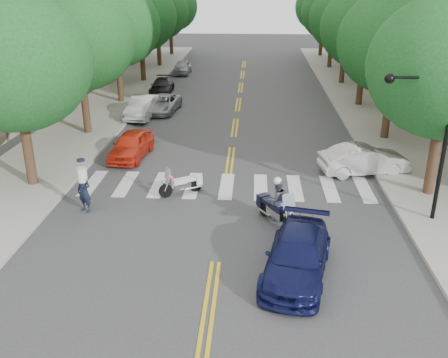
# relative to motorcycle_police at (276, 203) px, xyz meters

# --- Properties ---
(ground) EXTENTS (140.00, 140.00, 0.00)m
(ground) POSITION_rel_motorcycle_police_xyz_m (-2.08, -3.00, -0.86)
(ground) COLOR #38383A
(ground) RESTS_ON ground
(sidewalk_left) EXTENTS (5.00, 60.00, 0.15)m
(sidewalk_left) POSITION_rel_motorcycle_police_xyz_m (-11.58, 19.00, -0.79)
(sidewalk_left) COLOR #9E9991
(sidewalk_left) RESTS_ON ground
(sidewalk_right) EXTENTS (5.00, 60.00, 0.15)m
(sidewalk_right) POSITION_rel_motorcycle_police_xyz_m (7.42, 19.00, -0.79)
(sidewalk_right) COLOR #9E9991
(sidewalk_right) RESTS_ON ground
(tree_l_0) EXTENTS (6.40, 6.40, 8.45)m
(tree_l_0) POSITION_rel_motorcycle_police_xyz_m (-10.88, 3.00, 4.69)
(tree_l_0) COLOR #382316
(tree_l_0) RESTS_ON ground
(tree_l_1) EXTENTS (6.40, 6.40, 8.45)m
(tree_l_1) POSITION_rel_motorcycle_police_xyz_m (-10.88, 11.00, 4.69)
(tree_l_1) COLOR #382316
(tree_l_1) RESTS_ON ground
(tree_l_2) EXTENTS (6.40, 6.40, 8.45)m
(tree_l_2) POSITION_rel_motorcycle_police_xyz_m (-10.88, 19.00, 4.69)
(tree_l_2) COLOR #382316
(tree_l_2) RESTS_ON ground
(tree_l_3) EXTENTS (6.40, 6.40, 8.45)m
(tree_l_3) POSITION_rel_motorcycle_police_xyz_m (-10.88, 27.00, 4.69)
(tree_l_3) COLOR #382316
(tree_l_3) RESTS_ON ground
(tree_l_4) EXTENTS (6.40, 6.40, 8.45)m
(tree_l_4) POSITION_rel_motorcycle_police_xyz_m (-10.88, 35.00, 4.69)
(tree_l_4) COLOR #382316
(tree_l_4) RESTS_ON ground
(tree_l_5) EXTENTS (6.40, 6.40, 8.45)m
(tree_l_5) POSITION_rel_motorcycle_police_xyz_m (-10.88, 43.00, 4.69)
(tree_l_5) COLOR #382316
(tree_l_5) RESTS_ON ground
(tree_r_1) EXTENTS (6.40, 6.40, 8.45)m
(tree_r_1) POSITION_rel_motorcycle_police_xyz_m (6.72, 11.00, 4.69)
(tree_r_1) COLOR #382316
(tree_r_1) RESTS_ON ground
(tree_r_2) EXTENTS (6.40, 6.40, 8.45)m
(tree_r_2) POSITION_rel_motorcycle_police_xyz_m (6.72, 19.00, 4.69)
(tree_r_2) COLOR #382316
(tree_r_2) RESTS_ON ground
(tree_r_3) EXTENTS (6.40, 6.40, 8.45)m
(tree_r_3) POSITION_rel_motorcycle_police_xyz_m (6.72, 27.00, 4.69)
(tree_r_3) COLOR #382316
(tree_r_3) RESTS_ON ground
(tree_r_4) EXTENTS (6.40, 6.40, 8.45)m
(tree_r_4) POSITION_rel_motorcycle_police_xyz_m (6.72, 35.00, 4.69)
(tree_r_4) COLOR #382316
(tree_r_4) RESTS_ON ground
(tree_r_5) EXTENTS (6.40, 6.40, 8.45)m
(tree_r_5) POSITION_rel_motorcycle_police_xyz_m (6.72, 43.00, 4.69)
(tree_r_5) COLOR #382316
(tree_r_5) RESTS_ON ground
(traffic_signal_pole) EXTENTS (2.82, 0.42, 6.00)m
(traffic_signal_pole) POSITION_rel_motorcycle_police_xyz_m (5.64, 0.50, 2.86)
(traffic_signal_pole) COLOR black
(traffic_signal_pole) RESTS_ON ground
(motorcycle_police) EXTENTS (1.50, 2.14, 1.94)m
(motorcycle_police) POSITION_rel_motorcycle_police_xyz_m (0.00, 0.00, 0.00)
(motorcycle_police) COLOR black
(motorcycle_police) RESTS_ON ground
(motorcycle_parked) EXTENTS (1.82, 1.26, 1.30)m
(motorcycle_parked) POSITION_rel_motorcycle_police_xyz_m (-3.88, 2.61, -0.41)
(motorcycle_parked) COLOR black
(motorcycle_parked) RESTS_ON ground
(officer_standing) EXTENTS (0.79, 0.71, 1.82)m
(officer_standing) POSITION_rel_motorcycle_police_xyz_m (-7.64, 0.56, 0.05)
(officer_standing) COLOR black
(officer_standing) RESTS_ON ground
(convertible) EXTENTS (4.50, 2.39, 1.41)m
(convertible) POSITION_rel_motorcycle_police_xyz_m (4.42, 5.50, -0.16)
(convertible) COLOR silver
(convertible) RESTS_ON ground
(sedan_blue) EXTENTS (2.82, 4.93, 1.35)m
(sedan_blue) POSITION_rel_motorcycle_police_xyz_m (0.56, -3.57, -0.19)
(sedan_blue) COLOR #0F1341
(sedan_blue) RESTS_ON ground
(parked_car_a) EXTENTS (1.97, 4.14, 1.37)m
(parked_car_a) POSITION_rel_motorcycle_police_xyz_m (-7.28, 7.11, -0.18)
(parked_car_a) COLOR red
(parked_car_a) RESTS_ON ground
(parked_car_b) EXTENTS (1.74, 4.39, 1.42)m
(parked_car_b) POSITION_rel_motorcycle_police_xyz_m (-8.38, 15.00, -0.15)
(parked_car_b) COLOR silver
(parked_car_b) RESTS_ON ground
(parked_car_c) EXTENTS (2.33, 4.39, 1.18)m
(parked_car_c) POSITION_rel_motorcycle_police_xyz_m (-7.28, 16.50, -0.27)
(parked_car_c) COLOR #97999E
(parked_car_c) RESTS_ON ground
(parked_car_d) EXTENTS (1.76, 4.12, 1.18)m
(parked_car_d) POSITION_rel_motorcycle_police_xyz_m (-8.38, 22.37, -0.27)
(parked_car_d) COLOR black
(parked_car_d) RESTS_ON ground
(parked_car_e) EXTENTS (1.51, 3.73, 1.27)m
(parked_car_e) POSITION_rel_motorcycle_police_xyz_m (-7.92, 31.00, -0.23)
(parked_car_e) COLOR #A1A0A6
(parked_car_e) RESTS_ON ground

